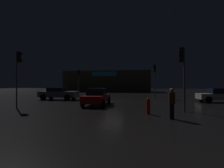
# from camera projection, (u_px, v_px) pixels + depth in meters

# --- Properties ---
(ground_plane) EXTENTS (120.00, 120.00, 0.00)m
(ground_plane) POSITION_uv_depth(u_px,v_px,m) (110.00, 101.00, 18.67)
(ground_plane) COLOR black
(store_building) EXTENTS (21.77, 6.65, 5.21)m
(store_building) POSITION_uv_depth(u_px,v_px,m) (107.00, 81.00, 45.04)
(store_building) COLOR brown
(store_building) RESTS_ON ground
(traffic_signal_main) EXTENTS (0.42, 0.42, 3.84)m
(traffic_signal_main) POSITION_uv_depth(u_px,v_px,m) (79.00, 77.00, 24.72)
(traffic_signal_main) COLOR #595B60
(traffic_signal_main) RESTS_ON ground
(traffic_signal_opposite) EXTENTS (0.42, 0.42, 4.41)m
(traffic_signal_opposite) POSITION_uv_depth(u_px,v_px,m) (154.00, 73.00, 23.00)
(traffic_signal_opposite) COLOR #595B60
(traffic_signal_opposite) RESTS_ON ground
(traffic_signal_cross_left) EXTENTS (0.42, 0.42, 4.35)m
(traffic_signal_cross_left) POSITION_uv_depth(u_px,v_px,m) (183.00, 65.00, 11.93)
(traffic_signal_cross_left) COLOR #595B60
(traffic_signal_cross_left) RESTS_ON ground
(traffic_signal_cross_right) EXTENTS (0.42, 0.42, 4.40)m
(traffic_signal_cross_right) POSITION_uv_depth(u_px,v_px,m) (19.00, 65.00, 13.67)
(traffic_signal_cross_right) COLOR #595B60
(traffic_signal_cross_right) RESTS_ON ground
(car_near) EXTENTS (2.04, 4.50, 1.49)m
(car_near) POSITION_uv_depth(u_px,v_px,m) (97.00, 97.00, 15.47)
(car_near) COLOR #A51414
(car_near) RESTS_ON ground
(car_far) EXTENTS (4.51, 2.08, 1.47)m
(car_far) POSITION_uv_depth(u_px,v_px,m) (58.00, 93.00, 20.77)
(car_far) COLOR slate
(car_far) RESTS_ON ground
(car_crossing) EXTENTS (4.05, 2.20, 1.45)m
(car_crossing) POSITION_uv_depth(u_px,v_px,m) (218.00, 95.00, 17.72)
(car_crossing) COLOR silver
(car_crossing) RESTS_ON ground
(pedestrian) EXTENTS (0.48, 0.48, 1.63)m
(pedestrian) POSITION_uv_depth(u_px,v_px,m) (172.00, 101.00, 9.21)
(pedestrian) COLOR black
(pedestrian) RESTS_ON ground
(fire_hydrant) EXTENTS (0.22, 0.22, 1.00)m
(fire_hydrant) POSITION_uv_depth(u_px,v_px,m) (148.00, 106.00, 10.72)
(fire_hydrant) COLOR red
(fire_hydrant) RESTS_ON ground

